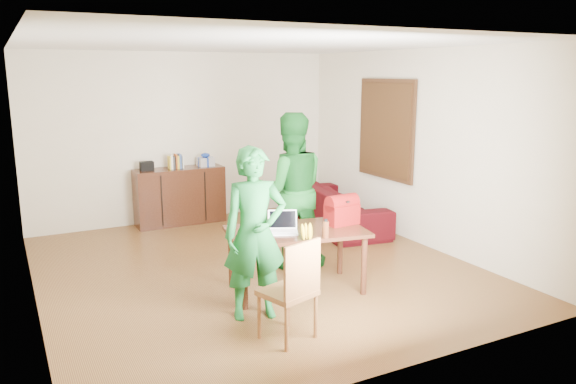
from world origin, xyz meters
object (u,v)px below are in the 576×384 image
person_near (255,234)px  sofa (336,205)px  chair (289,310)px  laptop (283,229)px  red_bag (342,213)px  person_far (290,190)px  table (296,237)px  bottle (326,228)px

person_near → sofa: bearing=57.4°
person_near → sofa: person_near is taller
chair → laptop: chair is taller
red_bag → person_far: bearing=101.5°
table → bottle: size_ratio=8.15×
person_near → person_far: size_ratio=0.89×
red_bag → sofa: (1.27, 2.12, -0.50)m
bottle → red_bag: size_ratio=0.54×
chair → red_bag: 1.63m
person_far → red_bag: bearing=123.0°
sofa → person_far: bearing=139.8°
table → bottle: (0.13, -0.40, 0.18)m
chair → bottle: size_ratio=4.82×
bottle → table: bearing=108.1°
bottle → sofa: (1.71, 2.49, -0.47)m
person_far → laptop: size_ratio=5.06×
bottle → sofa: bottle is taller
laptop → bottle: bearing=-23.0°
person_far → bottle: bearing=97.1°
laptop → red_bag: red_bag is taller
laptop → red_bag: 0.76m
person_near → laptop: 0.62m
person_near → chair: bearing=-71.3°
table → person_near: size_ratio=0.95×
bottle → sofa: bearing=55.6°
table → chair: (-0.62, -1.00, -0.34)m
laptop → person_far: bearing=82.4°
chair → laptop: size_ratio=2.52×
person_near → person_far: person_far is taller
chair → sofa: bearing=34.4°
person_far → laptop: 1.01m
table → sofa: (1.84, 2.09, -0.28)m
person_near → person_far: (1.01, 1.20, 0.11)m
red_bag → sofa: bearing=54.5°
chair → person_near: (-0.06, 0.59, 0.57)m
red_bag → bottle: bearing=-144.5°
person_far → red_bag: person_far is taller
red_bag → sofa: size_ratio=0.16×
person_near → red_bag: size_ratio=4.68×
bottle → red_bag: (0.44, 0.37, 0.04)m
person_near → person_far: bearing=62.3°
bottle → chair: bearing=-141.2°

